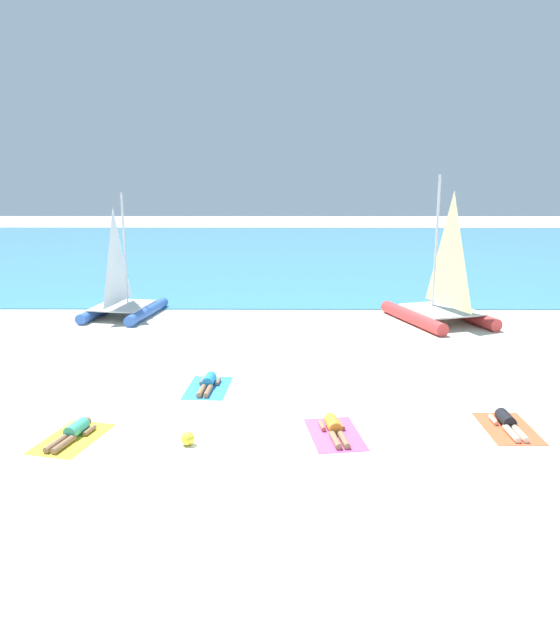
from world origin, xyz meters
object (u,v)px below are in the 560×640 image
at_px(towel_leftmost, 72,438).
at_px(sunbather_rightmost, 507,422).
at_px(sunbather_center_right, 334,428).
at_px(sunbather_center_left, 208,383).
at_px(sailboat_red, 441,301).
at_px(towel_rightmost, 508,428).
at_px(sunbather_leftmost, 73,432).
at_px(beach_ball, 188,439).
at_px(towel_center_right, 335,434).
at_px(sailboat_blue, 122,299).
at_px(towel_center_left, 208,388).

distance_m(towel_leftmost, sunbather_rightmost, 9.77).
bearing_deg(sunbather_center_right, towel_leftmost, 175.43).
height_order(towel_leftmost, sunbather_center_left, sunbather_center_left).
height_order(sailboat_red, towel_rightmost, sailboat_red).
bearing_deg(sunbather_leftmost, beach_ball, 5.62).
relative_size(towel_center_right, towel_rightmost, 1.00).
bearing_deg(sailboat_blue, towel_center_right, -47.52).
xyz_separation_m(sailboat_blue, sunbather_center_left, (4.45, -8.58, -0.60)).
height_order(sunbather_rightmost, beach_ball, sunbather_rightmost).
relative_size(towel_leftmost, sunbather_leftmost, 1.22).
bearing_deg(towel_center_right, sunbather_center_right, 97.90).
bearing_deg(sunbather_center_right, towel_rightmost, -3.72).
xyz_separation_m(sunbather_leftmost, towel_rightmost, (9.73, 0.56, -0.13)).
height_order(towel_center_right, towel_rightmost, same).
xyz_separation_m(sailboat_red, sunbather_rightmost, (-0.93, -10.34, -0.70)).
bearing_deg(towel_center_left, sailboat_red, 43.52).
xyz_separation_m(sunbather_center_left, towel_rightmost, (7.16, -2.79, -0.13)).
distance_m(sailboat_blue, sailboat_red, 12.58).
bearing_deg(towel_center_left, sunbather_center_right, -43.48).
height_order(towel_center_left, towel_rightmost, same).
distance_m(towel_center_left, beach_ball, 3.66).
bearing_deg(sailboat_red, sunbather_center_left, -155.20).
distance_m(sailboat_red, sunbather_center_left, 11.13).
height_order(towel_rightmost, beach_ball, beach_ball).
height_order(towel_leftmost, sunbather_center_right, sunbather_center_right).
relative_size(sunbather_rightmost, beach_ball, 5.25).
distance_m(towel_leftmost, towel_rightmost, 9.76).
height_order(sunbather_leftmost, sunbather_rightmost, same).
distance_m(towel_leftmost, sunbather_center_left, 4.29).
bearing_deg(towel_center_left, towel_rightmost, -20.82).
bearing_deg(sunbather_leftmost, sunbather_rightmost, 17.51).
distance_m(towel_rightmost, beach_ball, 7.22).
height_order(sailboat_red, towel_center_left, sailboat_red).
bearing_deg(towel_rightmost, towel_center_right, -174.86).
distance_m(towel_rightmost, sunbather_rightmost, 0.14).
relative_size(towel_center_left, towel_center_right, 1.00).
distance_m(towel_center_right, sunbather_center_right, 0.14).
xyz_separation_m(towel_leftmost, towel_rightmost, (9.74, 0.63, 0.00)).
bearing_deg(sunbather_center_right, beach_ball, -176.48).
bearing_deg(sunbather_rightmost, towel_center_left, 158.84).
distance_m(towel_center_left, towel_rightmost, 7.66).
height_order(sailboat_blue, sunbather_leftmost, sailboat_blue).
distance_m(towel_leftmost, sunbather_leftmost, 0.14).
distance_m(towel_leftmost, towel_center_left, 4.23).
bearing_deg(sunbather_center_right, sunbather_leftmost, 174.80).
xyz_separation_m(sailboat_red, towel_center_left, (-8.09, -7.68, -0.83)).
relative_size(sailboat_blue, towel_center_left, 2.57).
bearing_deg(sailboat_red, sunbather_center_right, -133.16).
bearing_deg(beach_ball, towel_center_left, 90.05).
distance_m(sailboat_red, sunbather_rightmost, 10.40).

